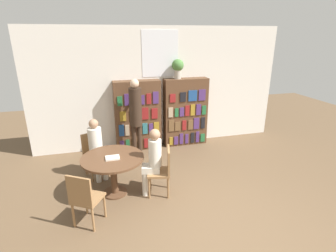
{
  "coord_description": "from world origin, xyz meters",
  "views": [
    {
      "loc": [
        -1.53,
        -2.87,
        2.81
      ],
      "look_at": [
        -0.23,
        1.93,
        1.05
      ],
      "focal_mm": 28.0,
      "sensor_mm": 36.0,
      "label": 1
    }
  ],
  "objects_px": {
    "seated_reader_left": "(96,146)",
    "chair_left_side": "(94,152)",
    "seated_reader_right": "(152,158)",
    "librarian_standing": "(136,111)",
    "chair_far_side": "(163,169)",
    "bookshelf_left": "(138,116)",
    "bookshelf_right": "(185,112)",
    "chair_near_camera": "(85,197)",
    "flower_vase": "(178,67)",
    "reading_table": "(113,164)"
  },
  "relations": [
    {
      "from": "chair_far_side",
      "to": "chair_left_side",
      "type": "bearing_deg",
      "value": 63.0
    },
    {
      "from": "reading_table",
      "to": "chair_left_side",
      "type": "height_order",
      "value": "chair_left_side"
    },
    {
      "from": "seated_reader_left",
      "to": "chair_left_side",
      "type": "bearing_deg",
      "value": -90.0
    },
    {
      "from": "reading_table",
      "to": "chair_near_camera",
      "type": "xyz_separation_m",
      "value": [
        -0.47,
        -0.76,
        -0.1
      ]
    },
    {
      "from": "flower_vase",
      "to": "chair_far_side",
      "type": "xyz_separation_m",
      "value": [
        -0.92,
        -2.15,
        -1.54
      ]
    },
    {
      "from": "flower_vase",
      "to": "chair_near_camera",
      "type": "xyz_separation_m",
      "value": [
        -2.27,
        -2.69,
        -1.54
      ]
    },
    {
      "from": "flower_vase",
      "to": "librarian_standing",
      "type": "xyz_separation_m",
      "value": [
        -1.15,
        -0.51,
        -0.89
      ]
    },
    {
      "from": "bookshelf_right",
      "to": "seated_reader_left",
      "type": "relative_size",
      "value": 1.4
    },
    {
      "from": "flower_vase",
      "to": "seated_reader_left",
      "type": "relative_size",
      "value": 0.38
    },
    {
      "from": "bookshelf_left",
      "to": "chair_far_side",
      "type": "bearing_deg",
      "value": -87.17
    },
    {
      "from": "chair_far_side",
      "to": "bookshelf_left",
      "type": "bearing_deg",
      "value": 16.82
    },
    {
      "from": "bookshelf_left",
      "to": "flower_vase",
      "type": "xyz_separation_m",
      "value": [
        1.03,
        0.0,
        1.17
      ]
    },
    {
      "from": "bookshelf_left",
      "to": "seated_reader_right",
      "type": "relative_size",
      "value": 1.38
    },
    {
      "from": "reading_table",
      "to": "librarian_standing",
      "type": "distance_m",
      "value": 1.65
    },
    {
      "from": "chair_far_side",
      "to": "librarian_standing",
      "type": "distance_m",
      "value": 1.78
    },
    {
      "from": "chair_left_side",
      "to": "chair_near_camera",
      "type": "bearing_deg",
      "value": 63.0
    },
    {
      "from": "chair_near_camera",
      "to": "chair_far_side",
      "type": "distance_m",
      "value": 1.45
    },
    {
      "from": "bookshelf_left",
      "to": "reading_table",
      "type": "bearing_deg",
      "value": -111.62
    },
    {
      "from": "chair_far_side",
      "to": "seated_reader_right",
      "type": "distance_m",
      "value": 0.28
    },
    {
      "from": "bookshelf_left",
      "to": "librarian_standing",
      "type": "xyz_separation_m",
      "value": [
        -0.12,
        -0.5,
        0.27
      ]
    },
    {
      "from": "seated_reader_right",
      "to": "bookshelf_right",
      "type": "bearing_deg",
      "value": -18.31
    },
    {
      "from": "flower_vase",
      "to": "seated_reader_left",
      "type": "xyz_separation_m",
      "value": [
        -2.06,
        -1.27,
        -1.33
      ]
    },
    {
      "from": "bookshelf_right",
      "to": "bookshelf_left",
      "type": "bearing_deg",
      "value": 180.0
    },
    {
      "from": "flower_vase",
      "to": "librarian_standing",
      "type": "height_order",
      "value": "flower_vase"
    },
    {
      "from": "chair_far_side",
      "to": "librarian_standing",
      "type": "relative_size",
      "value": 0.48
    },
    {
      "from": "reading_table",
      "to": "chair_far_side",
      "type": "distance_m",
      "value": 0.9
    },
    {
      "from": "seated_reader_left",
      "to": "seated_reader_right",
      "type": "distance_m",
      "value": 1.27
    },
    {
      "from": "bookshelf_right",
      "to": "librarian_standing",
      "type": "relative_size",
      "value": 0.93
    },
    {
      "from": "chair_left_side",
      "to": "seated_reader_left",
      "type": "distance_m",
      "value": 0.28
    },
    {
      "from": "seated_reader_right",
      "to": "librarian_standing",
      "type": "xyz_separation_m",
      "value": [
        -0.04,
        1.6,
        0.43
      ]
    },
    {
      "from": "bookshelf_right",
      "to": "chair_left_side",
      "type": "height_order",
      "value": "bookshelf_right"
    },
    {
      "from": "bookshelf_right",
      "to": "seated_reader_right",
      "type": "xyz_separation_m",
      "value": [
        -1.33,
        -2.1,
        -0.16
      ]
    },
    {
      "from": "chair_left_side",
      "to": "chair_far_side",
      "type": "distance_m",
      "value": 1.6
    },
    {
      "from": "chair_far_side",
      "to": "librarian_standing",
      "type": "xyz_separation_m",
      "value": [
        -0.22,
        1.64,
        0.64
      ]
    },
    {
      "from": "bookshelf_right",
      "to": "seated_reader_right",
      "type": "height_order",
      "value": "bookshelf_right"
    },
    {
      "from": "bookshelf_left",
      "to": "flower_vase",
      "type": "distance_m",
      "value": 1.56
    },
    {
      "from": "chair_left_side",
      "to": "seated_reader_left",
      "type": "xyz_separation_m",
      "value": [
        0.07,
        -0.17,
        0.21
      ]
    },
    {
      "from": "chair_far_side",
      "to": "seated_reader_left",
      "type": "height_order",
      "value": "seated_reader_left"
    },
    {
      "from": "flower_vase",
      "to": "seated_reader_left",
      "type": "bearing_deg",
      "value": -148.43
    },
    {
      "from": "bookshelf_right",
      "to": "flower_vase",
      "type": "bearing_deg",
      "value": 178.78
    },
    {
      "from": "bookshelf_right",
      "to": "chair_far_side",
      "type": "relative_size",
      "value": 1.94
    },
    {
      "from": "reading_table",
      "to": "seated_reader_left",
      "type": "height_order",
      "value": "seated_reader_left"
    },
    {
      "from": "bookshelf_right",
      "to": "flower_vase",
      "type": "distance_m",
      "value": 1.19
    },
    {
      "from": "seated_reader_left",
      "to": "seated_reader_right",
      "type": "bearing_deg",
      "value": 116.89
    },
    {
      "from": "chair_far_side",
      "to": "seated_reader_right",
      "type": "bearing_deg",
      "value": 90.0
    },
    {
      "from": "bookshelf_right",
      "to": "reading_table",
      "type": "relative_size",
      "value": 1.57
    },
    {
      "from": "chair_left_side",
      "to": "seated_reader_right",
      "type": "xyz_separation_m",
      "value": [
        1.02,
        -1.0,
        0.21
      ]
    },
    {
      "from": "chair_near_camera",
      "to": "chair_left_side",
      "type": "relative_size",
      "value": 1.0
    },
    {
      "from": "chair_left_side",
      "to": "chair_far_side",
      "type": "xyz_separation_m",
      "value": [
        1.2,
        -1.05,
        0.0
      ]
    },
    {
      "from": "chair_far_side",
      "to": "seated_reader_right",
      "type": "xyz_separation_m",
      "value": [
        -0.18,
        0.04,
        0.21
      ]
    }
  ]
}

